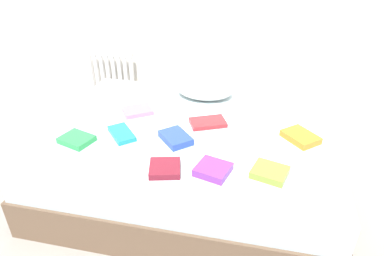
% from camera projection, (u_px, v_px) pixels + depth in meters
% --- Properties ---
extents(ground_plane, '(8.00, 8.00, 0.00)m').
position_uv_depth(ground_plane, '(191.00, 185.00, 2.68)').
color(ground_plane, '#9E998E').
extents(bed, '(2.00, 1.50, 0.50)m').
position_uv_depth(bed, '(191.00, 159.00, 2.55)').
color(bed, brown).
rests_on(bed, ground).
extents(radiator, '(0.51, 0.04, 0.48)m').
position_uv_depth(radiator, '(111.00, 74.00, 3.73)').
color(radiator, white).
rests_on(radiator, ground).
extents(pillow, '(0.46, 0.31, 0.15)m').
position_uv_depth(pillow, '(205.00, 89.00, 2.84)').
color(pillow, white).
rests_on(pillow, bed).
extents(textbook_lime, '(0.23, 0.21, 0.04)m').
position_uv_depth(textbook_lime, '(270.00, 172.00, 1.97)').
color(textbook_lime, '#8CC638').
rests_on(textbook_lime, bed).
extents(textbook_red, '(0.29, 0.25, 0.03)m').
position_uv_depth(textbook_red, '(208.00, 122.00, 2.48)').
color(textbook_red, red).
rests_on(textbook_red, bed).
extents(textbook_maroon, '(0.21, 0.21, 0.04)m').
position_uv_depth(textbook_maroon, '(165.00, 168.00, 2.01)').
color(textbook_maroon, maroon).
rests_on(textbook_maroon, bed).
extents(textbook_orange, '(0.27, 0.28, 0.04)m').
position_uv_depth(textbook_orange, '(301.00, 137.00, 2.29)').
color(textbook_orange, orange).
rests_on(textbook_orange, bed).
extents(textbook_white, '(0.24, 0.24, 0.02)m').
position_uv_depth(textbook_white, '(259.00, 142.00, 2.27)').
color(textbook_white, white).
rests_on(textbook_white, bed).
extents(textbook_green, '(0.24, 0.21, 0.04)m').
position_uv_depth(textbook_green, '(77.00, 139.00, 2.27)').
color(textbook_green, green).
rests_on(textbook_green, bed).
extents(textbook_pink, '(0.27, 0.26, 0.03)m').
position_uv_depth(textbook_pink, '(137.00, 111.00, 2.63)').
color(textbook_pink, pink).
rests_on(textbook_pink, bed).
extents(textbook_purple, '(0.22, 0.22, 0.04)m').
position_uv_depth(textbook_purple, '(213.00, 170.00, 1.99)').
color(textbook_purple, purple).
rests_on(textbook_purple, bed).
extents(textbook_teal, '(0.25, 0.26, 0.03)m').
position_uv_depth(textbook_teal, '(122.00, 134.00, 2.34)').
color(textbook_teal, teal).
rests_on(textbook_teal, bed).
extents(textbook_blue, '(0.26, 0.26, 0.05)m').
position_uv_depth(textbook_blue, '(176.00, 138.00, 2.28)').
color(textbook_blue, '#2847B7').
rests_on(textbook_blue, bed).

